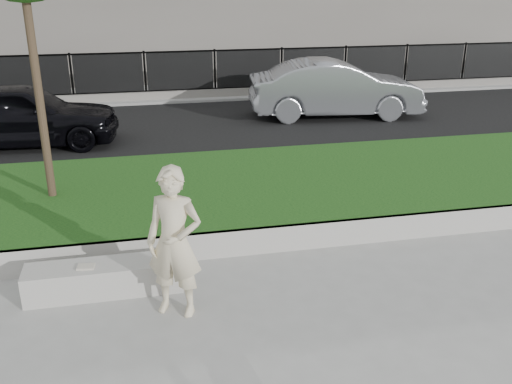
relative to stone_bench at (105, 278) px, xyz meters
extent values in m
plane|color=gray|center=(1.56, -0.40, -0.20)|extent=(90.00, 90.00, 0.00)
cube|color=black|center=(1.56, 2.60, 0.00)|extent=(34.00, 4.00, 0.40)
cube|color=#ACA9A1|center=(1.56, 0.64, 0.00)|extent=(34.00, 0.08, 0.40)
cube|color=black|center=(1.56, 8.10, -0.18)|extent=(34.00, 7.00, 0.04)
cube|color=gray|center=(1.56, 12.60, -0.14)|extent=(34.00, 3.00, 0.12)
cube|color=slate|center=(1.56, 11.60, 0.04)|extent=(32.00, 0.30, 0.24)
cube|color=black|center=(1.56, 11.60, 0.67)|extent=(32.00, 0.04, 1.50)
cube|color=black|center=(1.56, 11.60, 1.37)|extent=(32.00, 0.05, 0.05)
cube|color=black|center=(1.56, 11.60, 0.17)|extent=(32.00, 0.05, 0.05)
cube|color=#ACA9A1|center=(0.00, 0.00, 0.00)|extent=(1.95, 0.49, 0.40)
imported|color=beige|center=(0.87, -0.64, 0.71)|extent=(0.79, 0.68, 1.83)
cube|color=beige|center=(-0.20, -0.05, 0.21)|extent=(0.23, 0.18, 0.02)
cylinder|color=#38281C|center=(-0.89, 2.65, 2.92)|extent=(0.13, 0.13, 5.44)
imported|color=black|center=(-2.03, 7.18, 0.59)|extent=(4.49, 2.05, 1.49)
imported|color=gray|center=(6.09, 8.43, 0.63)|extent=(4.93, 2.22, 1.57)
camera|label=1|loc=(0.52, -6.63, 3.60)|focal=40.00mm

